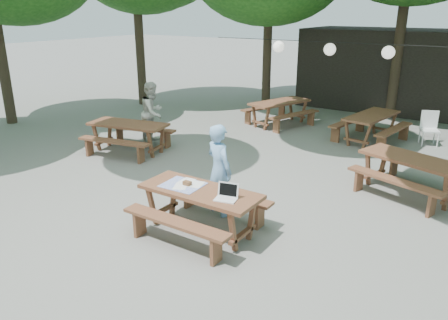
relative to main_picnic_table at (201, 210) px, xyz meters
name	(u,v)px	position (x,y,z in m)	size (l,w,h in m)	color
ground	(216,204)	(-0.37, 1.00, -0.39)	(80.00, 80.00, 0.00)	slate
pavilion	(390,69)	(0.13, 11.50, 1.01)	(6.00, 3.00, 2.80)	black
main_picnic_table	(201,210)	(0.00, 0.00, 0.00)	(2.00, 1.58, 0.75)	brown
picnic_table_nw	(129,137)	(-4.06, 2.44, 0.00)	(2.17, 1.92, 0.75)	brown
picnic_table_ne	(412,176)	(2.57, 3.54, 0.00)	(2.29, 2.08, 0.75)	brown
picnic_table_far_w	(279,113)	(-2.05, 7.01, 0.00)	(2.12, 2.31, 0.75)	brown
picnic_table_far_e	(370,127)	(0.85, 6.78, 0.00)	(1.86, 2.13, 0.75)	brown
woman	(219,170)	(-0.13, 0.74, 0.44)	(0.60, 0.40, 1.65)	#7FB4E8
second_person	(153,112)	(-4.10, 3.43, 0.44)	(0.80, 0.63, 1.65)	silver
plastic_chair	(429,135)	(2.27, 7.31, -0.13)	(0.57, 0.57, 0.90)	white
laptop	(227,195)	(0.55, -0.06, 0.42)	(0.38, 0.33, 0.24)	white
tabletop_clutter	(184,184)	(-0.34, 0.01, 0.37)	(0.67, 0.58, 0.08)	blue
paper_lanterns	(330,49)	(-0.56, 7.00, 2.02)	(9.00, 0.34, 0.38)	black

